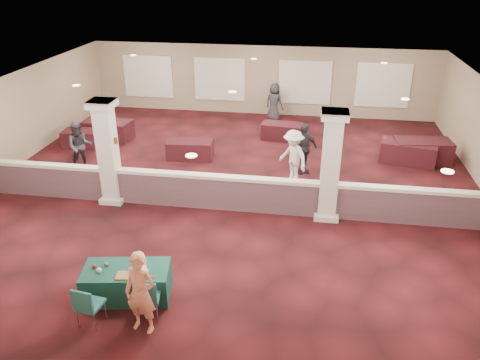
% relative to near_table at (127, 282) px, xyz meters
% --- Properties ---
extents(ground, '(16.00, 16.00, 0.00)m').
position_rel_near_table_xyz_m(ground, '(1.40, 5.73, -0.36)').
color(ground, '#411014').
rests_on(ground, ground).
extents(wall_back, '(16.00, 0.04, 3.20)m').
position_rel_near_table_xyz_m(wall_back, '(1.40, 13.73, 1.24)').
color(wall_back, '#86725C').
rests_on(wall_back, ground).
extents(wall_front, '(16.00, 0.04, 3.20)m').
position_rel_near_table_xyz_m(wall_front, '(1.40, -2.27, 1.24)').
color(wall_front, '#86725C').
rests_on(wall_front, ground).
extents(wall_left, '(0.04, 16.00, 3.20)m').
position_rel_near_table_xyz_m(wall_left, '(-6.60, 5.73, 1.24)').
color(wall_left, '#86725C').
rests_on(wall_left, ground).
extents(ceiling, '(16.00, 16.00, 0.02)m').
position_rel_near_table_xyz_m(ceiling, '(1.40, 5.73, 2.84)').
color(ceiling, silver).
rests_on(ceiling, wall_back).
extents(partition_wall, '(15.60, 0.28, 1.10)m').
position_rel_near_table_xyz_m(partition_wall, '(1.40, 4.23, 0.21)').
color(partition_wall, '#4F353E').
rests_on(partition_wall, ground).
extents(column_left, '(0.72, 0.72, 3.20)m').
position_rel_near_table_xyz_m(column_left, '(-2.10, 4.23, 1.28)').
color(column_left, beige).
rests_on(column_left, ground).
extents(column_right, '(0.72, 0.72, 3.20)m').
position_rel_near_table_xyz_m(column_right, '(4.40, 4.23, 1.28)').
color(column_right, beige).
rests_on(column_right, ground).
extents(sconce_left, '(0.12, 0.12, 0.18)m').
position_rel_near_table_xyz_m(sconce_left, '(-2.38, 4.23, 1.64)').
color(sconce_left, brown).
rests_on(sconce_left, column_left).
extents(sconce_right, '(0.12, 0.12, 0.18)m').
position_rel_near_table_xyz_m(sconce_right, '(-1.82, 4.23, 1.64)').
color(sconce_right, brown).
rests_on(sconce_right, column_left).
extents(near_table, '(2.00, 1.24, 0.72)m').
position_rel_near_table_xyz_m(near_table, '(0.00, 0.00, 0.00)').
color(near_table, '#0E3528').
rests_on(near_table, ground).
extents(conf_chair_main, '(0.57, 0.58, 0.97)m').
position_rel_near_table_xyz_m(conf_chair_main, '(0.68, -0.62, 0.22)').
color(conf_chair_main, '#1B504F').
rests_on(conf_chair_main, ground).
extents(conf_chair_side, '(0.54, 0.54, 0.96)m').
position_rel_near_table_xyz_m(conf_chair_side, '(-0.43, -1.02, 0.21)').
color(conf_chair_side, '#1B504F').
rests_on(conf_chair_side, ground).
extents(woman, '(0.72, 0.55, 1.81)m').
position_rel_near_table_xyz_m(woman, '(0.70, -0.93, 0.55)').
color(woman, '#E27F62').
rests_on(woman, ground).
extents(far_table_front_left, '(1.70, 0.98, 0.66)m').
position_rel_near_table_xyz_m(far_table_front_left, '(-5.04, 8.42, -0.03)').
color(far_table_front_left, black).
rests_on(far_table_front_left, ground).
extents(far_table_front_center, '(1.74, 0.98, 0.68)m').
position_rel_near_table_xyz_m(far_table_front_center, '(-0.60, 7.90, -0.02)').
color(far_table_front_center, black).
rests_on(far_table_front_center, ground).
extents(far_table_front_right, '(2.08, 1.34, 0.78)m').
position_rel_near_table_xyz_m(far_table_front_right, '(7.37, 8.73, 0.03)').
color(far_table_front_right, black).
rests_on(far_table_front_right, ground).
extents(far_table_back_left, '(2.02, 1.16, 0.78)m').
position_rel_near_table_xyz_m(far_table_back_left, '(-4.44, 9.34, 0.03)').
color(far_table_back_left, black).
rests_on(far_table_back_left, ground).
extents(far_table_back_center, '(1.71, 0.99, 0.66)m').
position_rel_near_table_xyz_m(far_table_back_center, '(2.64, 10.45, -0.03)').
color(far_table_back_center, black).
rests_on(far_table_back_center, ground).
extents(far_table_back_right, '(2.10, 1.20, 0.81)m').
position_rel_near_table_xyz_m(far_table_back_right, '(7.90, 8.93, 0.05)').
color(far_table_back_right, black).
rests_on(far_table_back_right, ground).
extents(attendee_a, '(0.96, 0.77, 1.76)m').
position_rel_near_table_xyz_m(attendee_a, '(-4.10, 6.28, 0.52)').
color(attendee_a, black).
rests_on(attendee_a, ground).
extents(attendee_b, '(1.21, 1.19, 1.82)m').
position_rel_near_table_xyz_m(attendee_b, '(3.29, 6.44, 0.55)').
color(attendee_b, '#B9BAB5').
rests_on(attendee_b, ground).
extents(attendee_c, '(1.16, 0.95, 1.79)m').
position_rel_near_table_xyz_m(attendee_c, '(3.59, 7.23, 0.54)').
color(attendee_c, black).
rests_on(attendee_c, ground).
extents(attendee_d, '(0.98, 0.78, 1.74)m').
position_rel_near_table_xyz_m(attendee_d, '(2.10, 12.73, 0.51)').
color(attendee_d, black).
rests_on(attendee_d, ground).
extents(laptop_base, '(0.36, 0.28, 0.02)m').
position_rel_near_table_xyz_m(laptop_base, '(0.30, 0.00, 0.37)').
color(laptop_base, silver).
rests_on(laptop_base, near_table).
extents(laptop_screen, '(0.32, 0.07, 0.22)m').
position_rel_near_table_xyz_m(laptop_screen, '(0.28, 0.11, 0.49)').
color(laptop_screen, silver).
rests_on(laptop_screen, near_table).
extents(screen_glow, '(0.29, 0.05, 0.19)m').
position_rel_near_table_xyz_m(screen_glow, '(0.28, 0.11, 0.47)').
color(screen_glow, silver).
rests_on(screen_glow, near_table).
extents(knitting, '(0.44, 0.36, 0.03)m').
position_rel_near_table_xyz_m(knitting, '(0.09, -0.23, 0.37)').
color(knitting, '#C2711F').
rests_on(knitting, near_table).
extents(yarn_cream, '(0.11, 0.11, 0.11)m').
position_rel_near_table_xyz_m(yarn_cream, '(-0.52, -0.19, 0.41)').
color(yarn_cream, beige).
rests_on(yarn_cream, near_table).
extents(yarn_red, '(0.10, 0.10, 0.10)m').
position_rel_near_table_xyz_m(yarn_red, '(-0.69, -0.07, 0.41)').
color(yarn_red, maroon).
rests_on(yarn_red, near_table).
extents(yarn_grey, '(0.10, 0.10, 0.10)m').
position_rel_near_table_xyz_m(yarn_grey, '(-0.46, 0.04, 0.41)').
color(yarn_grey, '#4C4D51').
rests_on(yarn_grey, near_table).
extents(scissors, '(0.12, 0.05, 0.01)m').
position_rel_near_table_xyz_m(scissors, '(0.68, -0.16, 0.36)').
color(scissors, red).
rests_on(scissors, near_table).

